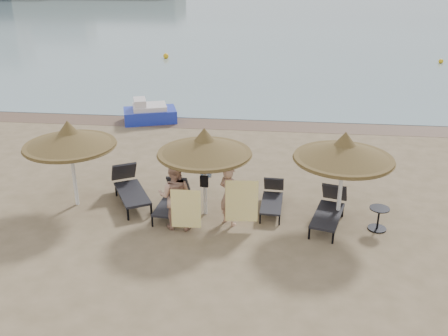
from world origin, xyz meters
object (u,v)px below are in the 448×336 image
at_px(palapa_center, 204,146).
at_px(palapa_right, 344,151).
at_px(lounger_near_right, 272,198).
at_px(lounger_far_right, 330,209).
at_px(side_table, 378,219).
at_px(person_left, 175,191).
at_px(lounger_far_left, 130,187).
at_px(palapa_left, 69,139).
at_px(lounger_near_left, 173,198).
at_px(pedal_boat, 149,113).
at_px(person_right, 229,191).

height_order(palapa_center, palapa_right, palapa_right).
relative_size(lounger_near_right, lounger_far_right, 0.83).
height_order(side_table, person_left, person_left).
bearing_deg(side_table, lounger_far_left, 172.43).
xyz_separation_m(palapa_left, lounger_near_left, (2.80, -0.06, -1.63)).
height_order(lounger_near_left, lounger_far_right, lounger_far_right).
height_order(lounger_far_left, person_left, person_left).
xyz_separation_m(palapa_left, person_left, (3.07, -0.97, -0.95)).
xyz_separation_m(palapa_right, lounger_far_left, (-5.87, 0.63, -1.60)).
height_order(palapa_center, person_left, palapa_center).
xyz_separation_m(palapa_center, lounger_near_right, (1.82, 0.51, -1.65)).
relative_size(palapa_left, pedal_boat, 1.02).
bearing_deg(lounger_near_left, palapa_right, 2.40).
bearing_deg(lounger_far_right, person_right, -156.67).
relative_size(palapa_right, person_left, 1.22).
bearing_deg(pedal_boat, side_table, -63.92).
distance_m(palapa_center, palapa_right, 3.58).
relative_size(palapa_center, lounger_near_right, 1.46).
distance_m(palapa_right, lounger_far_left, 6.12).
xyz_separation_m(side_table, pedal_boat, (-8.17, 8.33, 0.09)).
xyz_separation_m(palapa_center, person_left, (-0.67, -0.81, -0.93)).
relative_size(lounger_far_right, pedal_boat, 0.84).
bearing_deg(person_left, palapa_center, -128.87).
distance_m(palapa_left, palapa_right, 7.32).
height_order(lounger_far_left, lounger_near_left, lounger_far_left).
bearing_deg(palapa_right, side_table, -15.78).
bearing_deg(palapa_center, lounger_far_right, -1.61).
height_order(palapa_center, side_table, palapa_center).
bearing_deg(palapa_right, lounger_near_left, 177.90).
bearing_deg(side_table, lounger_near_right, 162.71).
relative_size(palapa_left, lounger_near_left, 1.36).
height_order(lounger_near_left, side_table, lounger_near_left).
height_order(palapa_right, person_left, palapa_right).
distance_m(palapa_center, side_table, 4.89).
relative_size(palapa_left, person_left, 1.20).
height_order(person_right, pedal_boat, person_right).
xyz_separation_m(palapa_right, lounger_near_right, (-1.76, 0.58, -1.69)).
height_order(palapa_left, person_right, palapa_left).
xyz_separation_m(lounger_near_left, lounger_near_right, (2.76, 0.41, -0.03)).
bearing_deg(person_left, lounger_far_right, -169.19).
distance_m(lounger_near_right, side_table, 2.89).
height_order(lounger_near_right, side_table, lounger_near_right).
height_order(palapa_left, palapa_right, palapa_right).
xyz_separation_m(lounger_near_right, person_left, (-2.49, -1.32, 0.71)).
xyz_separation_m(palapa_left, person_right, (4.44, -0.63, -1.04)).
bearing_deg(lounger_far_left, side_table, -36.36).
xyz_separation_m(side_table, person_left, (-5.25, -0.46, 0.76)).
height_order(person_left, pedal_boat, person_left).
xyz_separation_m(palapa_left, side_table, (8.32, -0.51, -1.71)).
bearing_deg(pedal_boat, person_left, -89.98).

